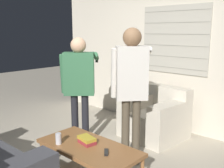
{
  "coord_description": "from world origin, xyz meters",
  "views": [
    {
      "loc": [
        2.14,
        -1.89,
        1.66
      ],
      "look_at": [
        -0.01,
        0.48,
        1.0
      ],
      "focal_mm": 42.0,
      "sensor_mm": 36.0,
      "label": 1
    }
  ],
  "objects_px": {
    "person_right_standing": "(131,81)",
    "person_left_standing": "(79,79)",
    "coffee_table": "(89,149)",
    "spare_remote": "(106,152)",
    "soda_can": "(58,139)",
    "armchair_beige": "(155,117)",
    "book_stack": "(87,140)"
  },
  "relations": [
    {
      "from": "person_left_standing",
      "to": "book_stack",
      "type": "relative_size",
      "value": 6.52
    },
    {
      "from": "coffee_table",
      "to": "soda_can",
      "type": "relative_size",
      "value": 9.32
    },
    {
      "from": "person_right_standing",
      "to": "soda_can",
      "type": "height_order",
      "value": "person_right_standing"
    },
    {
      "from": "armchair_beige",
      "to": "coffee_table",
      "type": "bearing_deg",
      "value": 101.94
    },
    {
      "from": "armchair_beige",
      "to": "coffee_table",
      "type": "relative_size",
      "value": 0.8
    },
    {
      "from": "person_right_standing",
      "to": "book_stack",
      "type": "height_order",
      "value": "person_right_standing"
    },
    {
      "from": "armchair_beige",
      "to": "coffee_table",
      "type": "height_order",
      "value": "armchair_beige"
    },
    {
      "from": "person_left_standing",
      "to": "book_stack",
      "type": "height_order",
      "value": "person_left_standing"
    },
    {
      "from": "soda_can",
      "to": "spare_remote",
      "type": "xyz_separation_m",
      "value": [
        0.55,
        0.19,
        -0.05
      ]
    },
    {
      "from": "coffee_table",
      "to": "person_left_standing",
      "type": "bearing_deg",
      "value": 144.79
    },
    {
      "from": "person_right_standing",
      "to": "person_left_standing",
      "type": "bearing_deg",
      "value": 137.72
    },
    {
      "from": "armchair_beige",
      "to": "person_left_standing",
      "type": "xyz_separation_m",
      "value": [
        -0.6,
        -1.04,
        0.67
      ]
    },
    {
      "from": "book_stack",
      "to": "soda_can",
      "type": "height_order",
      "value": "soda_can"
    },
    {
      "from": "person_left_standing",
      "to": "coffee_table",
      "type": "bearing_deg",
      "value": -78.72
    },
    {
      "from": "armchair_beige",
      "to": "person_right_standing",
      "type": "bearing_deg",
      "value": 110.94
    },
    {
      "from": "coffee_table",
      "to": "spare_remote",
      "type": "bearing_deg",
      "value": -0.26
    },
    {
      "from": "person_right_standing",
      "to": "soda_can",
      "type": "xyz_separation_m",
      "value": [
        -0.38,
        -0.81,
        -0.59
      ]
    },
    {
      "from": "person_right_standing",
      "to": "soda_can",
      "type": "relative_size",
      "value": 13.42
    },
    {
      "from": "soda_can",
      "to": "book_stack",
      "type": "bearing_deg",
      "value": 45.78
    },
    {
      "from": "person_right_standing",
      "to": "spare_remote",
      "type": "relative_size",
      "value": 13.84
    },
    {
      "from": "person_right_standing",
      "to": "coffee_table",
      "type": "bearing_deg",
      "value": -146.87
    },
    {
      "from": "spare_remote",
      "to": "soda_can",
      "type": "bearing_deg",
      "value": 155.7
    },
    {
      "from": "person_right_standing",
      "to": "soda_can",
      "type": "bearing_deg",
      "value": -163.45
    },
    {
      "from": "person_left_standing",
      "to": "spare_remote",
      "type": "height_order",
      "value": "person_left_standing"
    },
    {
      "from": "person_right_standing",
      "to": "spare_remote",
      "type": "xyz_separation_m",
      "value": [
        0.17,
        -0.62,
        -0.64
      ]
    },
    {
      "from": "coffee_table",
      "to": "person_right_standing",
      "type": "distance_m",
      "value": 0.93
    },
    {
      "from": "coffee_table",
      "to": "person_left_standing",
      "type": "distance_m",
      "value": 1.1
    },
    {
      "from": "book_stack",
      "to": "soda_can",
      "type": "xyz_separation_m",
      "value": [
        -0.22,
        -0.22,
        0.03
      ]
    },
    {
      "from": "spare_remote",
      "to": "book_stack",
      "type": "bearing_deg",
      "value": 130.69
    },
    {
      "from": "armchair_beige",
      "to": "coffee_table",
      "type": "distance_m",
      "value": 1.58
    },
    {
      "from": "armchair_beige",
      "to": "person_left_standing",
      "type": "bearing_deg",
      "value": 66.52
    },
    {
      "from": "soda_can",
      "to": "spare_remote",
      "type": "distance_m",
      "value": 0.58
    }
  ]
}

